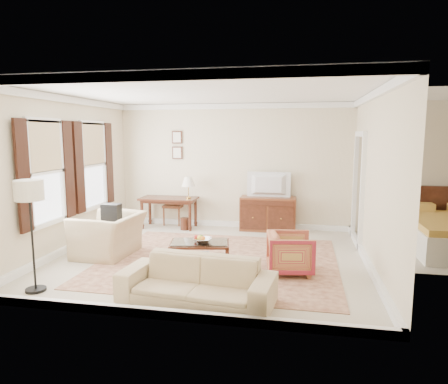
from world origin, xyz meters
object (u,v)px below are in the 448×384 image
(coffee_table, at_px, (200,247))
(striped_armchair, at_px, (290,251))
(sideboard, at_px, (268,214))
(writing_desk, at_px, (169,202))
(sofa, at_px, (197,274))
(club_armchair, at_px, (109,228))
(tv, at_px, (268,177))

(coffee_table, distance_m, striped_armchair, 1.51)
(striped_armchair, bearing_deg, sideboard, 3.30)
(writing_desk, xyz_separation_m, striped_armchair, (2.90, -2.63, -0.25))
(sofa, bearing_deg, writing_desk, 119.81)
(writing_desk, relative_size, club_armchair, 1.13)
(sideboard, distance_m, striped_armchair, 2.85)
(coffee_table, bearing_deg, sofa, -77.24)
(club_armchair, height_order, sofa, club_armchair)
(writing_desk, distance_m, coffee_table, 2.92)
(striped_armchair, bearing_deg, writing_desk, 39.33)
(sideboard, height_order, coffee_table, sideboard)
(tv, height_order, club_armchair, tv)
(writing_desk, relative_size, coffee_table, 1.23)
(coffee_table, bearing_deg, tv, 71.02)
(striped_armchair, height_order, sofa, sofa)
(tv, relative_size, sofa, 0.46)
(writing_desk, bearing_deg, club_armchair, -99.41)
(sideboard, distance_m, sofa, 4.21)
(tv, bearing_deg, striped_armchair, 101.82)
(striped_armchair, relative_size, club_armchair, 0.61)
(club_armchair, distance_m, sofa, 2.73)
(sideboard, distance_m, coffee_table, 2.86)
(writing_desk, xyz_separation_m, club_armchair, (-0.38, -2.28, -0.10))
(tv, xyz_separation_m, coffee_table, (-0.92, -2.69, -0.93))
(sideboard, distance_m, club_armchair, 3.64)
(tv, distance_m, sofa, 4.28)
(tv, height_order, sofa, tv)
(striped_armchair, bearing_deg, tv, 3.38)
(sideboard, bearing_deg, striped_armchair, -78.26)
(writing_desk, xyz_separation_m, sideboard, (2.32, 0.16, -0.22))
(coffee_table, relative_size, sofa, 0.53)
(tv, height_order, coffee_table, tv)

